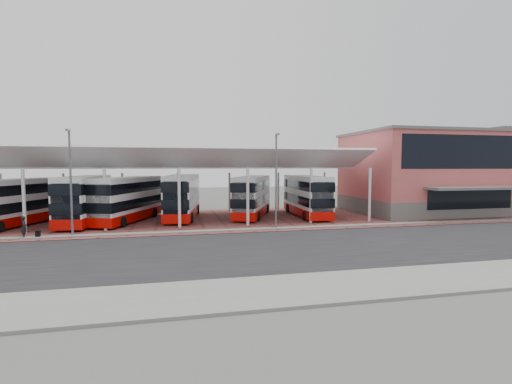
% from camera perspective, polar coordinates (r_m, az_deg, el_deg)
% --- Properties ---
extents(ground, '(140.00, 140.00, 0.00)m').
position_cam_1_polar(ground, '(25.28, 2.58, -8.26)').
color(ground, '#464944').
extents(road, '(120.00, 14.00, 0.02)m').
position_cam_1_polar(road, '(24.34, 3.20, -8.72)').
color(road, black).
rests_on(road, ground).
extents(forecourt, '(72.00, 16.00, 0.06)m').
position_cam_1_polar(forecourt, '(38.18, 0.35, -4.03)').
color(forecourt, brown).
rests_on(forecourt, ground).
extents(sidewalk, '(120.00, 4.00, 0.14)m').
position_cam_1_polar(sidewalk, '(17.04, 10.79, -14.18)').
color(sidewalk, slate).
rests_on(sidewalk, ground).
extents(north_kerb, '(120.00, 0.80, 0.14)m').
position_cam_1_polar(north_kerb, '(31.18, -0.43, -5.78)').
color(north_kerb, slate).
rests_on(north_kerb, ground).
extents(yellow_line_near, '(120.00, 0.12, 0.01)m').
position_cam_1_polar(yellow_line_near, '(18.82, 8.31, -12.53)').
color(yellow_line_near, yellow).
rests_on(yellow_line_near, road).
extents(yellow_line_far, '(120.00, 0.12, 0.01)m').
position_cam_1_polar(yellow_line_far, '(19.09, 7.98, -12.29)').
color(yellow_line_far, yellow).
rests_on(yellow_line_far, road).
extents(canopy, '(37.00, 11.63, 7.07)m').
position_cam_1_polar(canopy, '(37.78, -11.92, 4.57)').
color(canopy, silver).
rests_on(canopy, ground).
extents(terminal, '(18.40, 14.40, 9.25)m').
position_cam_1_polar(terminal, '(47.92, 25.39, 2.77)').
color(terminal, '#5B5956').
rests_on(terminal, ground).
extents(lamp_west, '(0.16, 0.90, 8.07)m').
position_cam_1_polar(lamp_west, '(31.04, -26.63, 1.72)').
color(lamp_west, '#575A5F').
rests_on(lamp_west, ground).
extents(lamp_east, '(0.16, 0.90, 8.07)m').
position_cam_1_polar(lamp_east, '(31.30, 3.12, 2.15)').
color(lamp_east, '#575A5F').
rests_on(lamp_east, ground).
extents(bus_0, '(5.60, 10.35, 4.18)m').
position_cam_1_polar(bus_0, '(39.17, -32.99, -1.37)').
color(bus_0, silver).
rests_on(bus_0, forecourt).
extents(bus_1, '(3.14, 10.76, 4.38)m').
position_cam_1_polar(bus_1, '(38.02, -24.83, -1.09)').
color(bus_1, silver).
rests_on(bus_1, forecourt).
extents(bus_2, '(5.91, 10.52, 4.27)m').
position_cam_1_polar(bus_2, '(37.54, -19.06, -1.09)').
color(bus_2, silver).
rests_on(bus_2, forecourt).
extents(bus_3, '(4.04, 10.95, 4.41)m').
position_cam_1_polar(bus_3, '(38.59, -11.19, -0.70)').
color(bus_3, silver).
rests_on(bus_3, forecourt).
extents(bus_4, '(6.06, 10.42, 4.24)m').
position_cam_1_polar(bus_4, '(39.15, -0.57, -0.69)').
color(bus_4, silver).
rests_on(bus_4, forecourt).
extents(bus_5, '(3.02, 10.48, 4.27)m').
position_cam_1_polar(bus_5, '(39.86, 7.76, -0.62)').
color(bus_5, silver).
rests_on(bus_5, forecourt).
extents(pedestrian, '(0.53, 0.67, 1.63)m').
position_cam_1_polar(pedestrian, '(32.35, -32.08, -4.59)').
color(pedestrian, black).
rests_on(pedestrian, forecourt).
extents(suitcase, '(0.31, 0.22, 0.53)m').
position_cam_1_polar(suitcase, '(32.05, -30.53, -5.60)').
color(suitcase, black).
rests_on(suitcase, forecourt).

